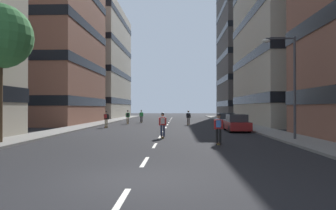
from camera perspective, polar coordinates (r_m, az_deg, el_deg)
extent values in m
plane|color=black|center=(33.71, -0.28, -4.08)|extent=(149.40, 149.40, 0.00)
cube|color=gray|center=(38.20, -13.71, -3.53)|extent=(2.58, 68.47, 0.14)
cube|color=gray|center=(37.58, 13.76, -3.59)|extent=(2.58, 68.47, 0.14)
cube|color=silver|center=(7.17, -9.11, -17.77)|extent=(0.16, 2.20, 0.01)
cube|color=silver|center=(11.99, -4.44, -10.71)|extent=(0.16, 2.20, 0.01)
cube|color=silver|center=(16.91, -2.53, -7.70)|extent=(0.16, 2.20, 0.01)
cube|color=silver|center=(21.87, -1.50, -6.05)|extent=(0.16, 2.20, 0.01)
cube|color=silver|center=(26.84, -0.86, -5.01)|extent=(0.16, 2.20, 0.01)
cube|color=silver|center=(31.82, -0.42, -4.29)|extent=(0.16, 2.20, 0.01)
cube|color=silver|center=(36.81, -0.09, -3.77)|extent=(0.16, 2.20, 0.01)
cube|color=silver|center=(41.80, 0.15, -3.37)|extent=(0.16, 2.20, 0.01)
cube|color=silver|center=(46.79, 0.34, -3.06)|extent=(0.16, 2.20, 0.01)
cube|color=silver|center=(51.78, 0.50, -2.81)|extent=(0.16, 2.20, 0.01)
cube|color=silver|center=(56.78, 0.63, -2.60)|extent=(0.16, 2.20, 0.01)
cube|color=silver|center=(61.77, 0.73, -2.42)|extent=(0.16, 2.20, 0.01)
cube|color=brown|center=(43.99, -22.32, 12.49)|extent=(12.14, 16.18, 23.91)
cube|color=black|center=(42.89, -22.36, 0.57)|extent=(12.26, 16.30, 1.10)
cube|color=black|center=(43.24, -22.34, 6.92)|extent=(12.26, 16.30, 1.10)
cube|color=black|center=(44.10, -22.32, 13.09)|extent=(12.26, 16.30, 1.10)
cube|color=#B2A893|center=(65.18, -13.91, 7.59)|extent=(12.14, 21.65, 22.47)
cube|color=black|center=(64.55, -13.92, 0.66)|extent=(12.26, 21.77, 1.10)
cube|color=black|center=(64.90, -13.91, 5.63)|extent=(12.26, 21.77, 1.10)
cube|color=black|center=(65.73, -13.90, 10.50)|extent=(12.26, 21.77, 1.10)
cube|color=black|center=(67.02, -13.90, 15.22)|extent=(12.26, 21.77, 1.10)
cube|color=#B2A893|center=(43.29, 22.95, 14.27)|extent=(12.14, 19.52, 26.22)
cube|color=black|center=(41.88, 22.99, 0.97)|extent=(12.26, 19.64, 1.10)
cube|color=black|center=(42.34, 22.97, 8.08)|extent=(12.26, 19.64, 1.10)
cube|color=black|center=(43.42, 22.94, 14.94)|extent=(12.26, 19.64, 1.10)
cube|color=#4C4744|center=(65.03, 15.54, 10.39)|extent=(12.14, 16.46, 28.68)
cube|color=black|center=(63.88, 15.56, 0.23)|extent=(12.26, 16.58, 1.10)
cube|color=black|center=(64.11, 15.55, 4.50)|extent=(12.26, 16.58, 1.10)
cube|color=black|center=(64.69, 15.55, 8.72)|extent=(12.26, 16.58, 1.10)
cube|color=black|center=(65.62, 15.54, 12.85)|extent=(12.26, 16.58, 1.10)
cube|color=black|center=(66.88, 15.53, 16.84)|extent=(12.26, 16.58, 1.10)
cube|color=silver|center=(33.36, 10.90, -3.20)|extent=(1.80, 4.40, 0.70)
cube|color=#2D3338|center=(33.19, 10.94, -2.06)|extent=(1.60, 2.10, 0.64)
cylinder|color=black|center=(34.69, 9.22, -3.44)|extent=(0.22, 0.64, 0.64)
cylinder|color=black|center=(34.93, 11.83, -3.42)|extent=(0.22, 0.64, 0.64)
cylinder|color=black|center=(31.82, 9.89, -3.71)|extent=(0.22, 0.64, 0.64)
cylinder|color=black|center=(32.08, 12.72, -3.68)|extent=(0.22, 0.64, 0.64)
cube|color=maroon|center=(27.39, 12.88, -3.80)|extent=(1.80, 4.40, 0.70)
cube|color=#2D3338|center=(27.21, 12.94, -2.41)|extent=(1.60, 2.10, 0.64)
cylinder|color=black|center=(28.69, 10.76, -4.07)|extent=(0.22, 0.64, 0.64)
cylinder|color=black|center=(28.98, 13.90, -4.03)|extent=(0.22, 0.64, 0.64)
cylinder|color=black|center=(25.84, 11.75, -4.47)|extent=(0.22, 0.64, 0.64)
cylinder|color=black|center=(26.16, 15.22, -4.42)|extent=(0.22, 0.64, 0.64)
sphere|color=#387A3D|center=(20.18, -29.41, 11.37)|extent=(3.72, 3.72, 3.72)
cylinder|color=#3F3F44|center=(20.69, 22.98, 3.06)|extent=(0.16, 0.16, 6.50)
cylinder|color=#3F3F44|center=(20.82, 20.59, 11.79)|extent=(1.80, 0.10, 0.10)
ellipsoid|color=silver|center=(20.52, 18.16, 11.53)|extent=(0.50, 0.30, 0.24)
cube|color=brown|center=(20.94, -1.02, -6.08)|extent=(0.27, 0.91, 0.02)
cylinder|color=#D8BF4C|center=(21.27, -1.05, -6.12)|extent=(0.19, 0.08, 0.07)
cylinder|color=#D8BF4C|center=(20.63, -1.00, -6.30)|extent=(0.19, 0.08, 0.07)
cylinder|color=#2D334C|center=(20.90, -1.27, -4.96)|extent=(0.15, 0.15, 0.80)
cylinder|color=#2D334C|center=(20.91, -0.78, -4.96)|extent=(0.15, 0.15, 0.80)
cube|color=red|center=(20.86, -1.02, -3.11)|extent=(0.34, 0.23, 0.55)
cylinder|color=red|center=(20.91, -1.63, -3.18)|extent=(0.11, 0.24, 0.55)
cylinder|color=red|center=(20.92, -0.42, -3.18)|extent=(0.11, 0.24, 0.55)
sphere|color=#997051|center=(20.87, -1.03, -1.86)|extent=(0.22, 0.22, 0.22)
sphere|color=black|center=(20.87, -1.03, -1.72)|extent=(0.21, 0.21, 0.21)
cube|color=beige|center=(20.68, -1.01, -3.05)|extent=(0.27, 0.18, 0.40)
cube|color=brown|center=(38.80, -7.67, -3.48)|extent=(0.31, 0.92, 0.02)
cylinder|color=#D8BF4C|center=(39.12, -7.65, -3.52)|extent=(0.19, 0.09, 0.07)
cylinder|color=#D8BF4C|center=(38.48, -7.69, -3.57)|extent=(0.19, 0.09, 0.07)
cylinder|color=tan|center=(38.79, -7.80, -2.87)|extent=(0.16, 0.16, 0.80)
cylinder|color=tan|center=(38.78, -7.53, -2.87)|extent=(0.16, 0.16, 0.80)
cube|color=green|center=(38.76, -7.67, -1.87)|extent=(0.34, 0.24, 0.55)
cylinder|color=green|center=(38.82, -7.99, -1.91)|extent=(0.12, 0.24, 0.55)
cylinder|color=green|center=(38.80, -7.34, -1.91)|extent=(0.12, 0.24, 0.55)
sphere|color=beige|center=(38.77, -7.66, -1.20)|extent=(0.22, 0.22, 0.22)
sphere|color=black|center=(38.77, -7.66, -1.13)|extent=(0.21, 0.21, 0.21)
cube|color=black|center=(38.58, -7.68, -1.84)|extent=(0.28, 0.19, 0.40)
cube|color=brown|center=(17.63, 9.61, -7.14)|extent=(0.37, 0.92, 0.02)
cylinder|color=#D8BF4C|center=(17.95, 9.67, -7.17)|extent=(0.19, 0.10, 0.07)
cylinder|color=#D8BF4C|center=(17.32, 9.55, -7.42)|extent=(0.19, 0.10, 0.07)
cylinder|color=black|center=(17.59, 9.32, -5.81)|extent=(0.16, 0.16, 0.80)
cylinder|color=black|center=(17.58, 9.91, -5.81)|extent=(0.16, 0.16, 0.80)
cube|color=red|center=(17.54, 9.61, -3.61)|extent=(0.35, 0.26, 0.55)
cylinder|color=red|center=(17.60, 8.90, -3.69)|extent=(0.13, 0.24, 0.55)
cylinder|color=red|center=(17.58, 10.34, -3.69)|extent=(0.13, 0.24, 0.55)
sphere|color=#997051|center=(17.54, 9.61, -2.12)|extent=(0.22, 0.22, 0.22)
sphere|color=black|center=(17.54, 9.61, -1.96)|extent=(0.21, 0.21, 0.21)
cube|color=#3F72BF|center=(17.35, 9.58, -3.55)|extent=(0.29, 0.21, 0.40)
cube|color=brown|center=(41.79, -5.09, -3.26)|extent=(0.38, 0.92, 0.02)
cylinder|color=#D8BF4C|center=(42.11, -5.13, -3.30)|extent=(0.19, 0.10, 0.07)
cylinder|color=#D8BF4C|center=(41.48, -5.06, -3.35)|extent=(0.19, 0.10, 0.07)
cylinder|color=black|center=(41.77, -5.22, -2.70)|extent=(0.17, 0.17, 0.80)
cylinder|color=black|center=(41.78, -4.97, -2.70)|extent=(0.17, 0.17, 0.80)
cube|color=green|center=(41.75, -5.09, -1.77)|extent=(0.35, 0.26, 0.55)
cylinder|color=green|center=(41.79, -5.40, -1.81)|extent=(0.13, 0.24, 0.55)
cylinder|color=green|center=(41.82, -4.80, -1.81)|extent=(0.13, 0.24, 0.55)
sphere|color=beige|center=(41.76, -5.09, -1.15)|extent=(0.22, 0.22, 0.22)
sphere|color=black|center=(41.76, -5.09, -1.08)|extent=(0.21, 0.21, 0.21)
cube|color=brown|center=(32.10, -11.69, -4.11)|extent=(0.26, 0.91, 0.02)
cylinder|color=#D8BF4C|center=(32.41, -11.52, -4.16)|extent=(0.18, 0.08, 0.07)
cylinder|color=#D8BF4C|center=(31.80, -11.87, -4.23)|extent=(0.18, 0.08, 0.07)
cylinder|color=tan|center=(32.10, -11.85, -3.37)|extent=(0.15, 0.15, 0.80)
cylinder|color=tan|center=(32.05, -11.54, -3.38)|extent=(0.15, 0.15, 0.80)
cube|color=black|center=(32.05, -11.69, -2.17)|extent=(0.33, 0.22, 0.55)
cylinder|color=black|center=(32.16, -12.04, -2.21)|extent=(0.11, 0.24, 0.55)
cylinder|color=black|center=(32.03, -11.29, -2.22)|extent=(0.11, 0.24, 0.55)
sphere|color=#997051|center=(32.06, -11.68, -1.35)|extent=(0.22, 0.22, 0.22)
sphere|color=black|center=(32.06, -11.68, -1.27)|extent=(0.21, 0.21, 0.21)
cube|color=#A52626|center=(31.88, -11.79, -2.12)|extent=(0.27, 0.18, 0.40)
cube|color=brown|center=(36.15, 3.90, -3.70)|extent=(0.37, 0.92, 0.02)
cylinder|color=#D8BF4C|center=(36.47, 3.98, -3.75)|extent=(0.19, 0.10, 0.07)
cylinder|color=#D8BF4C|center=(35.84, 3.82, -3.81)|extent=(0.19, 0.10, 0.07)
cylinder|color=#594C47|center=(36.15, 3.76, -3.05)|extent=(0.16, 0.16, 0.80)
cylinder|color=#594C47|center=(36.12, 4.04, -3.05)|extent=(0.16, 0.16, 0.80)
cube|color=black|center=(36.11, 3.90, -1.98)|extent=(0.35, 0.26, 0.55)
cylinder|color=black|center=(36.19, 3.57, -2.02)|extent=(0.13, 0.24, 0.55)
cylinder|color=black|center=(36.12, 4.26, -2.02)|extent=(0.13, 0.24, 0.55)
sphere|color=#997051|center=(36.12, 3.90, -1.26)|extent=(0.22, 0.22, 0.22)
sphere|color=black|center=(36.12, 3.90, -1.18)|extent=(0.21, 0.21, 0.21)
cube|color=black|center=(35.93, 3.85, -1.94)|extent=(0.29, 0.21, 0.40)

